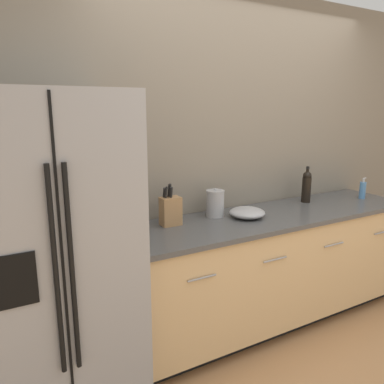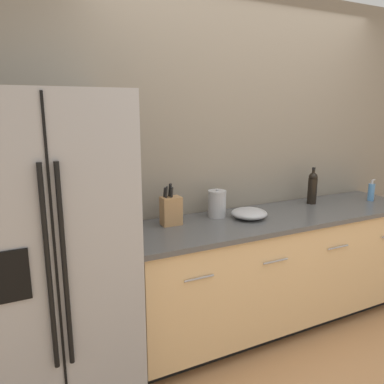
% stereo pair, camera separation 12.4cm
% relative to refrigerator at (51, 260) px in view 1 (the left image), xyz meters
% --- Properties ---
extents(wall_back, '(10.00, 0.05, 2.60)m').
position_rel_refrigerator_xyz_m(wall_back, '(1.56, 0.42, 0.40)').
color(wall_back, gray).
rests_on(wall_back, ground_plane).
extents(counter_unit, '(2.45, 0.64, 0.92)m').
position_rel_refrigerator_xyz_m(counter_unit, '(1.70, 0.08, -0.44)').
color(counter_unit, black).
rests_on(counter_unit, ground_plane).
extents(refrigerator, '(0.85, 0.81, 1.81)m').
position_rel_refrigerator_xyz_m(refrigerator, '(0.00, 0.00, 0.00)').
color(refrigerator, '#9E9EA0').
rests_on(refrigerator, ground_plane).
extents(knife_block, '(0.14, 0.09, 0.29)m').
position_rel_refrigerator_xyz_m(knife_block, '(0.83, 0.21, 0.12)').
color(knife_block, '#A87A4C').
rests_on(knife_block, counter_unit).
extents(wine_bottle, '(0.08, 0.08, 0.31)m').
position_rel_refrigerator_xyz_m(wine_bottle, '(2.14, 0.22, 0.15)').
color(wine_bottle, black).
rests_on(wine_bottle, counter_unit).
extents(soap_dispenser, '(0.06, 0.05, 0.19)m').
position_rel_refrigerator_xyz_m(soap_dispenser, '(2.69, 0.07, 0.09)').
color(soap_dispenser, '#4C7FB2').
rests_on(soap_dispenser, counter_unit).
extents(steel_canister, '(0.14, 0.14, 0.22)m').
position_rel_refrigerator_xyz_m(steel_canister, '(1.22, 0.24, 0.11)').
color(steel_canister, '#A3A3A5').
rests_on(steel_canister, counter_unit).
extents(mixing_bowl, '(0.27, 0.27, 0.07)m').
position_rel_refrigerator_xyz_m(mixing_bowl, '(1.41, 0.09, 0.05)').
color(mixing_bowl, '#A3A3A5').
rests_on(mixing_bowl, counter_unit).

